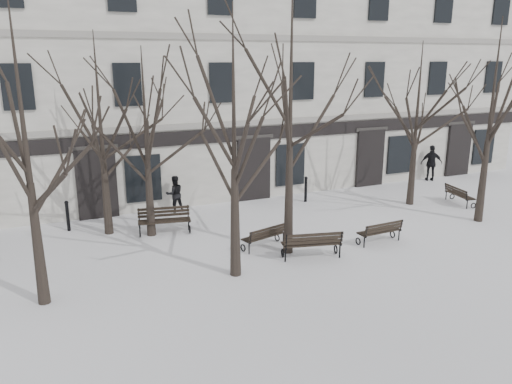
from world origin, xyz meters
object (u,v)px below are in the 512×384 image
bench_1 (312,243)px  bench_4 (265,236)px  tree_0 (22,119)px  tree_2 (291,82)px  bench_2 (380,231)px  bench_3 (164,220)px  bench_5 (459,195)px  tree_1 (234,113)px  tree_3 (493,98)px

bench_1 → bench_4: (-1.04, 1.48, -0.08)m
tree_0 → bench_1: size_ratio=3.89×
tree_0 → bench_1: (8.21, -0.21, -4.45)m
tree_0 → tree_2: size_ratio=0.87×
bench_2 → bench_4: bench_2 is taller
tree_2 → bench_3: size_ratio=4.51×
tree_2 → bench_4: bearing=131.0°
bench_5 → tree_1: bearing=114.0°
tree_1 → bench_2: tree_1 is taller
tree_2 → bench_1: size_ratio=4.46×
tree_3 → bench_4: bearing=175.3°
bench_1 → tree_2: bearing=-47.2°
bench_1 → bench_4: bearing=-41.6°
bench_1 → tree_3: bearing=-161.6°
tree_3 → bench_5: (1.09, 2.17, -4.51)m
bench_2 → bench_3: bearing=-34.7°
bench_2 → tree_1: bearing=1.1°
bench_1 → bench_5: bearing=-149.3°
bench_2 → bench_3: 7.99m
tree_3 → bench_4: (-9.24, 0.76, -4.50)m
tree_1 → bench_2: size_ratio=4.64×
tree_0 → bench_4: (7.17, 1.27, -4.53)m
tree_2 → tree_1: bearing=-156.6°
bench_1 → bench_2: bearing=-161.8°
tree_2 → bench_4: (-0.57, 0.66, -5.27)m
bench_2 → bench_3: (-6.82, 4.16, 0.07)m
tree_0 → bench_3: (4.34, 4.20, -4.46)m
bench_1 → bench_5: bench_1 is taller
tree_0 → tree_1: bearing=-4.2°
tree_0 → tree_3: (16.41, 0.50, -0.03)m
bench_3 → bench_5: 13.26m
tree_0 → tree_3: 16.42m
tree_3 → bench_5: size_ratio=4.67×
tree_1 → bench_5: bearing=14.3°
tree_3 → bench_1: 9.35m
bench_3 → bench_4: bench_3 is taller
tree_1 → bench_3: 6.46m
tree_2 → bench_4: tree_2 is taller
tree_1 → bench_1: size_ratio=3.85×
bench_4 → tree_2: bearing=115.3°
tree_2 → bench_2: (3.41, -0.57, -5.26)m
tree_2 → bench_2: 6.30m
tree_1 → bench_4: bearing=43.6°
bench_4 → bench_5: bearing=172.1°
tree_0 → bench_2: (11.15, 0.03, -4.53)m
tree_2 → bench_1: (0.46, -0.82, -5.19)m
tree_1 → tree_2: size_ratio=0.86×
bench_3 → tree_0: bearing=-125.7°
tree_1 → bench_4: 5.09m
tree_1 → bench_5: (12.08, 3.07, -4.49)m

